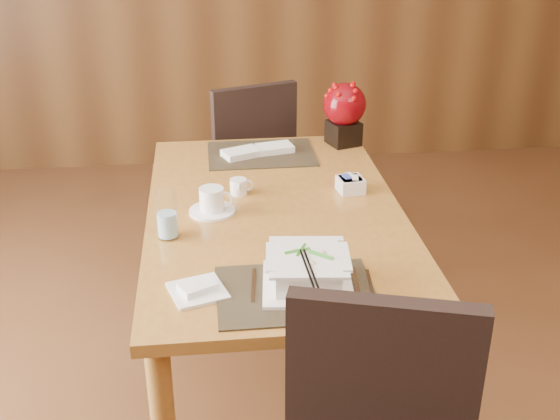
{
  "coord_description": "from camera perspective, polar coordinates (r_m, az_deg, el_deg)",
  "views": [
    {
      "loc": [
        -0.24,
        -1.63,
        1.82
      ],
      "look_at": [
        -0.01,
        0.35,
        0.87
      ],
      "focal_mm": 45.0,
      "sensor_mm": 36.0,
      "label": 1
    }
  ],
  "objects": [
    {
      "name": "far_chair",
      "position": [
        3.51,
        -2.75,
        4.01
      ],
      "size": [
        0.56,
        0.56,
        0.94
      ],
      "rotation": [
        0.0,
        0.0,
        3.47
      ],
      "color": "black",
      "rests_on": "ground"
    },
    {
      "name": "water_glass",
      "position": [
        2.29,
        -9.19,
        -0.38
      ],
      "size": [
        0.08,
        0.08,
        0.16
      ],
      "primitive_type": "cylinder",
      "rotation": [
        0.0,
        0.0,
        0.18
      ],
      "color": "white",
      "rests_on": "dining_table"
    },
    {
      "name": "soup_setting",
      "position": [
        2.01,
        2.26,
        -5.04
      ],
      "size": [
        0.28,
        0.28,
        0.1
      ],
      "rotation": [
        0.0,
        0.0,
        -0.1
      ],
      "color": "white",
      "rests_on": "dining_table"
    },
    {
      "name": "dining_table",
      "position": [
        2.53,
        -0.39,
        -1.98
      ],
      "size": [
        0.9,
        1.5,
        0.75
      ],
      "color": "#A7702E",
      "rests_on": "ground"
    },
    {
      "name": "sugar_caddy",
      "position": [
        2.63,
        5.75,
        2.07
      ],
      "size": [
        0.1,
        0.1,
        0.05
      ],
      "primitive_type": "cube",
      "rotation": [
        0.0,
        0.0,
        0.14
      ],
      "color": "white",
      "rests_on": "dining_table"
    },
    {
      "name": "napkins_far",
      "position": [
        2.98,
        -1.6,
        4.88
      ],
      "size": [
        0.32,
        0.19,
        0.03
      ],
      "primitive_type": null,
      "rotation": [
        0.0,
        0.0,
        0.29
      ],
      "color": "white",
      "rests_on": "dining_table"
    },
    {
      "name": "berry_decor",
      "position": [
        3.07,
        5.25,
        8.09
      ],
      "size": [
        0.19,
        0.19,
        0.27
      ],
      "rotation": [
        0.0,
        0.0,
        0.32
      ],
      "color": "black",
      "rests_on": "dining_table"
    },
    {
      "name": "placemat_far",
      "position": [
        2.99,
        -1.52,
        4.59
      ],
      "size": [
        0.45,
        0.33,
        0.01
      ],
      "primitive_type": "cube",
      "color": "black",
      "rests_on": "dining_table"
    },
    {
      "name": "placemat_near",
      "position": [
        2.0,
        1.3,
        -6.7
      ],
      "size": [
        0.45,
        0.33,
        0.01
      ],
      "primitive_type": "cube",
      "color": "black",
      "rests_on": "dining_table"
    },
    {
      "name": "bread_plate",
      "position": [
        2.02,
        -6.71,
        -6.56
      ],
      "size": [
        0.19,
        0.19,
        0.01
      ],
      "primitive_type": "cube",
      "rotation": [
        0.0,
        0.0,
        0.3
      ],
      "color": "white",
      "rests_on": "dining_table"
    },
    {
      "name": "coffee_cup",
      "position": [
        2.46,
        -5.56,
        0.65
      ],
      "size": [
        0.16,
        0.16,
        0.09
      ],
      "rotation": [
        0.0,
        0.0,
        -0.3
      ],
      "color": "white",
      "rests_on": "dining_table"
    },
    {
      "name": "creamer_jug",
      "position": [
        2.6,
        -3.4,
        1.91
      ],
      "size": [
        0.08,
        0.08,
        0.06
      ],
      "primitive_type": null,
      "rotation": [
        0.0,
        0.0,
        0.04
      ],
      "color": "white",
      "rests_on": "dining_table"
    }
  ]
}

